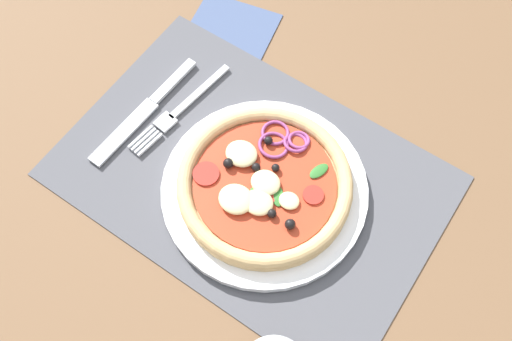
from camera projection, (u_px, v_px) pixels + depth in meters
The scene contains 7 objects.
ground_plane at pixel (251, 180), 75.59cm from camera, with size 190.00×140.00×2.40cm, color brown.
placemat at pixel (251, 176), 74.33cm from camera, with size 47.42×31.76×0.40cm, color #4C4C51.
plate at pixel (264, 190), 72.56cm from camera, with size 25.72×25.72×1.20cm, color white.
pizza at pixel (264, 184), 71.05cm from camera, with size 21.56×21.56×2.60cm.
fork at pixel (176, 113), 78.10cm from camera, with size 3.71×18.05×0.44cm.
knife at pixel (144, 111), 78.16cm from camera, with size 2.50×20.05×0.62cm.
napkin at pixel (231, 30), 85.02cm from camera, with size 12.19×10.97×0.36cm, color #425175.
Camera 1 is at (-19.02, 26.71, 66.92)cm, focal length 40.91 mm.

